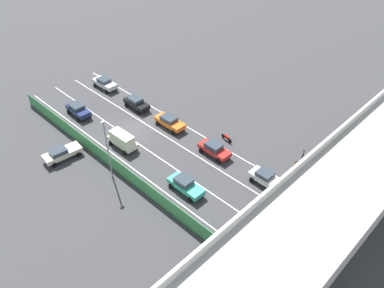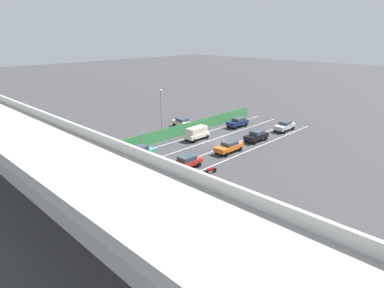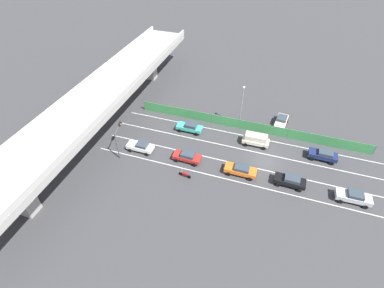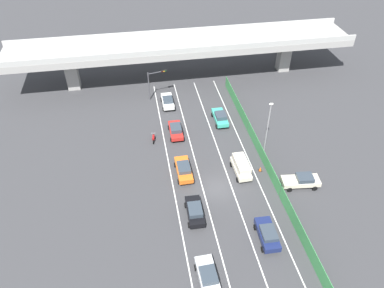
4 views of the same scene
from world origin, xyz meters
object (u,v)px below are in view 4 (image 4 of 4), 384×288
at_px(car_sedan_navy, 268,234).
at_px(car_sedan_red, 176,130).
at_px(car_van_cream, 241,166).
at_px(car_taxi_teal, 220,117).
at_px(car_sedan_white, 168,101).
at_px(motorcycle, 153,138).
at_px(car_sedan_black, 195,211).
at_px(car_taxi_orange, 184,169).
at_px(street_lamp, 268,124).
at_px(car_sedan_silver, 208,277).
at_px(parked_sedan_cream, 302,180).
at_px(traffic_cone, 260,169).
at_px(traffic_light, 155,79).

bearing_deg(car_sedan_navy, car_sedan_red, 109.39).
bearing_deg(car_sedan_red, car_van_cream, -53.03).
bearing_deg(car_taxi_teal, car_sedan_navy, -90.15).
height_order(car_sedan_white, motorcycle, car_sedan_white).
bearing_deg(car_sedan_black, car_taxi_orange, 91.20).
bearing_deg(car_taxi_orange, motorcycle, 112.54).
distance_m(car_sedan_navy, motorcycle, 21.81).
distance_m(car_taxi_teal, car_taxi_orange, 12.69).
height_order(car_sedan_navy, street_lamp, street_lamp).
bearing_deg(car_sedan_silver, car_taxi_orange, 89.72).
distance_m(car_sedan_white, parked_sedan_cream, 25.12).
bearing_deg(traffic_cone, car_sedan_navy, -104.53).
bearing_deg(motorcycle, car_sedan_white, 70.11).
bearing_deg(street_lamp, car_sedan_navy, -107.44).
relative_size(car_taxi_teal, motorcycle, 2.32).
bearing_deg(car_sedan_red, street_lamp, -26.98).
height_order(car_sedan_red, car_van_cream, car_van_cream).
relative_size(car_taxi_teal, car_van_cream, 1.04).
distance_m(car_sedan_silver, parked_sedan_cream, 17.76).
height_order(car_van_cream, traffic_light, traffic_light).
bearing_deg(car_taxi_teal, car_sedan_silver, -105.91).
bearing_deg(car_van_cream, traffic_light, 113.97).
relative_size(car_sedan_silver, street_lamp, 0.57).
relative_size(parked_sedan_cream, traffic_light, 0.96).
height_order(car_taxi_teal, traffic_light, traffic_light).
height_order(car_sedan_red, car_sedan_navy, car_sedan_navy).
bearing_deg(motorcycle, street_lamp, -18.85).
xyz_separation_m(car_sedan_white, car_sedan_black, (0.17, -23.35, 0.03)).
relative_size(car_sedan_red, street_lamp, 0.55).
distance_m(car_taxi_teal, car_sedan_white, 9.36).
distance_m(car_sedan_black, car_sedan_red, 15.47).
xyz_separation_m(car_sedan_red, car_sedan_navy, (7.03, -19.97, 0.03)).
bearing_deg(car_sedan_white, traffic_cone, -60.20).
distance_m(car_sedan_white, car_van_cream, 18.80).
xyz_separation_m(car_van_cream, traffic_light, (-8.88, 19.98, 2.39)).
relative_size(car_taxi_teal, car_taxi_orange, 0.97).
distance_m(traffic_light, traffic_cone, 23.33).
xyz_separation_m(car_sedan_silver, car_sedan_navy, (7.28, 3.77, 0.02)).
height_order(car_taxi_teal, car_sedan_red, car_taxi_teal).
distance_m(car_van_cream, parked_sedan_cream, 7.60).
height_order(car_taxi_teal, car_taxi_orange, car_taxi_teal).
relative_size(parked_sedan_cream, street_lamp, 0.61).
height_order(car_sedan_red, street_lamp, street_lamp).
bearing_deg(car_taxi_orange, traffic_cone, -6.21).
relative_size(car_sedan_white, street_lamp, 0.54).
relative_size(car_sedan_black, traffic_cone, 6.60).
bearing_deg(car_sedan_white, street_lamp, -49.63).
xyz_separation_m(car_van_cream, street_lamp, (4.36, 3.60, 3.58)).
height_order(car_sedan_white, car_sedan_black, car_sedan_black).
bearing_deg(motorcycle, traffic_light, 82.16).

